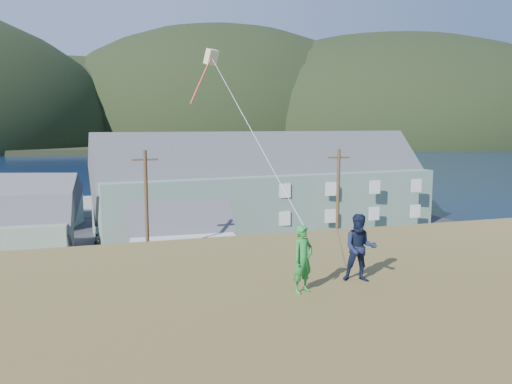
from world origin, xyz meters
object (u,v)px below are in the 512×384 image
wharf (86,206)px  kite_flyer_navy (360,248)px  lodge (269,185)px  shed_palegreen_far (27,203)px  kite_flyer_green (303,259)px  shed_palegreen_near (20,230)px  shed_white (181,239)px

wharf → kite_flyer_navy: 60.03m
lodge → shed_palegreen_far: (-25.42, 8.20, -2.13)m
shed_palegreen_far → kite_flyer_green: bearing=-59.6°
lodge → kite_flyer_navy: bearing=-110.6°
kite_flyer_green → lodge: bearing=47.1°
kite_flyer_navy → kite_flyer_green: bearing=-145.2°
shed_palegreen_near → kite_flyer_navy: size_ratio=4.88×
wharf → lodge: lodge is taller
shed_white → kite_flyer_navy: 27.11m
wharf → shed_palegreen_near: 24.70m
shed_white → kite_flyer_green: (-0.66, -26.90, 5.55)m
lodge → shed_white: (-11.44, -12.99, -2.43)m
lodge → shed_white: 17.48m
shed_white → kite_flyer_green: bearing=-90.0°
shed_palegreen_far → kite_flyer_navy: 50.31m
lodge → shed_palegreen_near: (-24.19, -4.91, -2.55)m
wharf → kite_flyer_navy: kite_flyer_navy is taller
wharf → lodge: (19.71, -19.31, 4.48)m
shed_palegreen_near → lodge: bearing=13.9°
shed_palegreen_near → kite_flyer_green: size_ratio=5.22×
shed_white → kite_flyer_navy: kite_flyer_navy is taller
wharf → shed_white: size_ratio=3.13×
wharf → shed_palegreen_near: shed_palegreen_near is taller
wharf → shed_palegreen_far: bearing=-117.2°
kite_flyer_green → kite_flyer_navy: (1.80, 0.40, 0.06)m
lodge → wharf: bearing=129.6°
wharf → lodge: 27.95m
shed_palegreen_near → wharf: bearing=81.9°
shed_palegreen_near → kite_flyer_green: kite_flyer_green is taller
shed_white → shed_palegreen_near: bearing=149.0°
shed_white → kite_flyer_navy: size_ratio=4.54×
lodge → kite_flyer_navy: 40.94m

